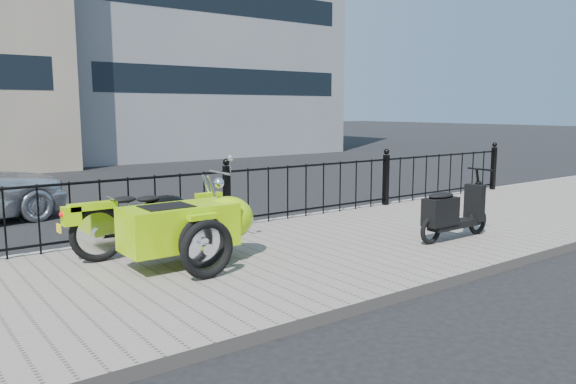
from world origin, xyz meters
TOP-DOWN VIEW (x-y plane):
  - ground at (0.00, 0.00)m, footprint 120.00×120.00m
  - sidewalk at (0.00, -0.50)m, footprint 30.00×3.80m
  - curb at (0.00, 1.44)m, footprint 30.00×0.10m
  - iron_fence at (0.00, 1.30)m, footprint 14.11×0.11m
  - motorcycle_sidecar at (-1.36, -0.09)m, footprint 2.28×1.48m
  - scooter at (2.10, -1.28)m, footprint 1.44×0.42m
  - spare_tire at (-1.52, -0.87)m, footprint 0.66×0.14m

SIDE VIEW (x-z plane):
  - ground at x=0.00m, z-range 0.00..0.00m
  - sidewalk at x=0.00m, z-range 0.00..0.12m
  - curb at x=0.00m, z-range 0.00..0.12m
  - spare_tire at x=-1.52m, z-range 0.12..0.77m
  - scooter at x=2.10m, z-range 0.01..0.99m
  - iron_fence at x=0.00m, z-range 0.05..1.12m
  - motorcycle_sidecar at x=-1.36m, z-range 0.10..1.09m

